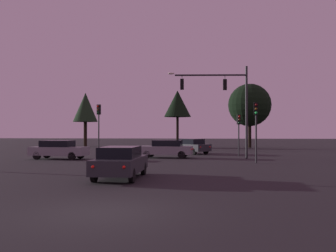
{
  "coord_description": "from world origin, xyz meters",
  "views": [
    {
      "loc": [
        2.69,
        -9.74,
        2.23
      ],
      "look_at": [
        -0.18,
        21.11,
        2.73
      ],
      "focal_mm": 38.36,
      "sensor_mm": 36.0,
      "label": 1
    }
  ],
  "objects_px": {
    "traffic_signal_mast_arm": "(225,96)",
    "traffic_light_corner_right": "(99,120)",
    "traffic_light_corner_left": "(239,126)",
    "car_nearside_lane": "(121,162)",
    "car_crossing_left": "(166,149)",
    "car_crossing_right": "(59,149)",
    "tree_behind_sign": "(250,105)",
    "traffic_light_median": "(256,120)",
    "tree_center_horizon": "(177,104)",
    "car_far_lane": "(191,146)",
    "tree_left_far": "(85,108)"
  },
  "relations": [
    {
      "from": "car_crossing_left",
      "to": "tree_center_horizon",
      "type": "height_order",
      "value": "tree_center_horizon"
    },
    {
      "from": "car_crossing_right",
      "to": "car_nearside_lane",
      "type": "bearing_deg",
      "value": -55.82
    },
    {
      "from": "car_nearside_lane",
      "to": "tree_center_horizon",
      "type": "relative_size",
      "value": 0.62
    },
    {
      "from": "traffic_light_corner_right",
      "to": "tree_behind_sign",
      "type": "distance_m",
      "value": 25.28
    },
    {
      "from": "tree_behind_sign",
      "to": "car_crossing_right",
      "type": "bearing_deg",
      "value": -128.97
    },
    {
      "from": "tree_behind_sign",
      "to": "tree_left_far",
      "type": "xyz_separation_m",
      "value": [
        -24.39,
        2.45,
        -0.04
      ]
    },
    {
      "from": "car_far_lane",
      "to": "tree_center_horizon",
      "type": "distance_m",
      "value": 10.3
    },
    {
      "from": "car_crossing_right",
      "to": "tree_left_far",
      "type": "bearing_deg",
      "value": 103.62
    },
    {
      "from": "traffic_signal_mast_arm",
      "to": "car_crossing_left",
      "type": "xyz_separation_m",
      "value": [
        -4.96,
        0.43,
        -4.4
      ]
    },
    {
      "from": "traffic_light_corner_right",
      "to": "car_nearside_lane",
      "type": "xyz_separation_m",
      "value": [
        5.34,
        -14.58,
        -2.5
      ]
    },
    {
      "from": "car_crossing_right",
      "to": "traffic_signal_mast_arm",
      "type": "bearing_deg",
      "value": 7.68
    },
    {
      "from": "traffic_light_corner_left",
      "to": "car_nearside_lane",
      "type": "distance_m",
      "value": 18.04
    },
    {
      "from": "tree_left_far",
      "to": "tree_center_horizon",
      "type": "relative_size",
      "value": 1.1
    },
    {
      "from": "car_crossing_right",
      "to": "car_far_lane",
      "type": "distance_m",
      "value": 13.21
    },
    {
      "from": "traffic_signal_mast_arm",
      "to": "tree_left_far",
      "type": "bearing_deg",
      "value": 130.16
    },
    {
      "from": "car_far_lane",
      "to": "tree_behind_sign",
      "type": "distance_m",
      "value": 17.38
    },
    {
      "from": "car_nearside_lane",
      "to": "traffic_light_corner_left",
      "type": "bearing_deg",
      "value": 66.12
    },
    {
      "from": "traffic_light_median",
      "to": "car_crossing_left",
      "type": "distance_m",
      "value": 8.58
    },
    {
      "from": "traffic_signal_mast_arm",
      "to": "tree_left_far",
      "type": "xyz_separation_m",
      "value": [
        -19.63,
        23.26,
        0.73
      ]
    },
    {
      "from": "car_nearside_lane",
      "to": "car_crossing_right",
      "type": "height_order",
      "value": "same"
    },
    {
      "from": "car_far_lane",
      "to": "tree_center_horizon",
      "type": "relative_size",
      "value": 0.58
    },
    {
      "from": "traffic_light_corner_left",
      "to": "car_nearside_lane",
      "type": "height_order",
      "value": "traffic_light_corner_left"
    },
    {
      "from": "car_nearside_lane",
      "to": "car_crossing_right",
      "type": "relative_size",
      "value": 0.96
    },
    {
      "from": "traffic_light_corner_right",
      "to": "tree_left_far",
      "type": "distance_m",
      "value": 23.64
    },
    {
      "from": "car_far_lane",
      "to": "tree_left_far",
      "type": "xyz_separation_m",
      "value": [
        -16.6,
        17.1,
        5.13
      ]
    },
    {
      "from": "car_nearside_lane",
      "to": "tree_left_far",
      "type": "height_order",
      "value": "tree_left_far"
    },
    {
      "from": "car_far_lane",
      "to": "traffic_light_median",
      "type": "bearing_deg",
      "value": -64.46
    },
    {
      "from": "car_far_lane",
      "to": "tree_left_far",
      "type": "relative_size",
      "value": 0.52
    },
    {
      "from": "car_nearside_lane",
      "to": "tree_behind_sign",
      "type": "distance_m",
      "value": 36.02
    },
    {
      "from": "traffic_light_corner_right",
      "to": "tree_center_horizon",
      "type": "bearing_deg",
      "value": 65.59
    },
    {
      "from": "car_nearside_lane",
      "to": "tree_left_far",
      "type": "distance_m",
      "value": 39.36
    },
    {
      "from": "traffic_light_corner_left",
      "to": "car_far_lane",
      "type": "bearing_deg",
      "value": 146.25
    },
    {
      "from": "traffic_light_corner_right",
      "to": "traffic_signal_mast_arm",
      "type": "bearing_deg",
      "value": -6.9
    },
    {
      "from": "car_far_lane",
      "to": "traffic_signal_mast_arm",
      "type": "bearing_deg",
      "value": -63.82
    },
    {
      "from": "car_far_lane",
      "to": "traffic_light_corner_left",
      "type": "bearing_deg",
      "value": -33.75
    },
    {
      "from": "traffic_light_median",
      "to": "tree_center_horizon",
      "type": "relative_size",
      "value": 0.58
    },
    {
      "from": "car_nearside_lane",
      "to": "car_far_lane",
      "type": "distance_m",
      "value": 19.59
    },
    {
      "from": "car_crossing_right",
      "to": "tree_center_horizon",
      "type": "distance_m",
      "value": 19.52
    },
    {
      "from": "car_crossing_right",
      "to": "tree_left_far",
      "type": "relative_size",
      "value": 0.58
    },
    {
      "from": "traffic_light_median",
      "to": "tree_center_horizon",
      "type": "xyz_separation_m",
      "value": [
        -6.87,
        19.17,
        2.69
      ]
    },
    {
      "from": "traffic_light_corner_right",
      "to": "car_far_lane",
      "type": "distance_m",
      "value": 9.76
    },
    {
      "from": "traffic_signal_mast_arm",
      "to": "car_crossing_right",
      "type": "xyz_separation_m",
      "value": [
        -13.55,
        -1.83,
        -4.4
      ]
    },
    {
      "from": "traffic_signal_mast_arm",
      "to": "tree_center_horizon",
      "type": "xyz_separation_m",
      "value": [
        -4.96,
        14.99,
        0.54
      ]
    },
    {
      "from": "traffic_light_corner_right",
      "to": "car_far_lane",
      "type": "bearing_deg",
      "value": 30.65
    },
    {
      "from": "traffic_light_median",
      "to": "car_far_lane",
      "type": "relative_size",
      "value": 1.0
    },
    {
      "from": "car_crossing_right",
      "to": "tree_center_horizon",
      "type": "relative_size",
      "value": 0.64
    },
    {
      "from": "car_crossing_left",
      "to": "traffic_signal_mast_arm",
      "type": "bearing_deg",
      "value": -5.01
    },
    {
      "from": "car_crossing_left",
      "to": "tree_behind_sign",
      "type": "distance_m",
      "value": 23.16
    },
    {
      "from": "car_crossing_left",
      "to": "tree_center_horizon",
      "type": "relative_size",
      "value": 0.63
    },
    {
      "from": "traffic_signal_mast_arm",
      "to": "traffic_light_corner_right",
      "type": "relative_size",
      "value": 1.64
    }
  ]
}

